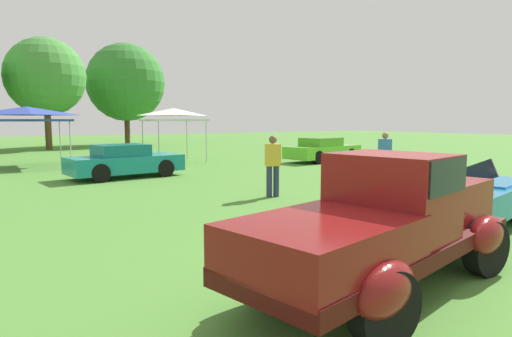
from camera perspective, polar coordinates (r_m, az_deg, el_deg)
The scene contains 11 objects.
ground_plane at distance 6.29m, azimuth 17.33°, elevation -13.60°, with size 120.00×120.00×0.00m, color #4C8433.
feature_pickup_truck at distance 5.71m, azimuth 16.72°, elevation -6.53°, with size 4.79×2.57×1.70m.
neighbor_convertible at distance 9.33m, azimuth 24.97°, elevation -3.72°, with size 4.85×2.70×1.40m.
show_car_teal at distance 16.81m, azimuth -16.72°, elevation 0.91°, with size 4.24×2.20×1.22m.
show_car_lime at distance 22.59m, azimuth 8.71°, elevation 2.43°, with size 4.45×2.35×1.22m.
spectator_between_cars at distance 15.74m, azimuth 16.42°, elevation 1.72°, with size 0.46×0.36×1.69m.
spectator_by_row at distance 12.00m, azimuth 2.20°, elevation 0.60°, with size 0.45×0.35×1.69m.
canopy_tent_left_field at distance 22.10m, azimuth -27.71°, elevation 6.43°, with size 3.37×3.37×2.71m.
canopy_tent_center_field at distance 22.59m, azimuth -10.72°, elevation 7.02°, with size 2.73×2.73×2.71m.
treeline_center at distance 34.72m, azimuth -25.75°, elevation 10.72°, with size 5.44×5.44×7.87m.
treeline_mid_right at distance 38.84m, azimuth -16.61°, elevation 10.69°, with size 6.44×6.44×8.46m.
Camera 1 is at (-4.52, -3.83, 2.11)m, focal length 30.69 mm.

